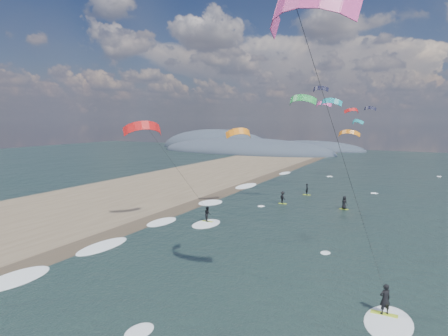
% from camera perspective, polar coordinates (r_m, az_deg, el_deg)
% --- Properties ---
extents(ground, '(260.00, 260.00, 0.00)m').
position_cam_1_polar(ground, '(25.61, -11.30, -19.09)').
color(ground, black).
rests_on(ground, ground).
extents(sand_strip, '(26.00, 240.00, 0.00)m').
position_cam_1_polar(sand_strip, '(48.89, -25.97, -6.78)').
color(sand_strip, brown).
rests_on(sand_strip, ground).
extents(wet_sand_strip, '(3.00, 240.00, 0.00)m').
position_cam_1_polar(wet_sand_strip, '(40.06, -15.64, -9.34)').
color(wet_sand_strip, '#382D23').
rests_on(wet_sand_strip, ground).
extents(coastal_hills, '(80.00, 41.00, 15.00)m').
position_cam_1_polar(coastal_hills, '(139.35, 2.56, 2.75)').
color(coastal_hills, '#3D4756').
rests_on(coastal_hills, ground).
extents(kitesurfer_near_a, '(8.04, 9.02, 17.49)m').
position_cam_1_polar(kitesurfer_near_a, '(18.34, 13.67, 14.19)').
color(kitesurfer_near_a, '#BDDF27').
rests_on(kitesurfer_near_a, ground).
extents(kitesurfer_near_b, '(6.87, 9.30, 11.99)m').
position_cam_1_polar(kitesurfer_near_b, '(38.63, -8.82, 1.68)').
color(kitesurfer_near_b, '#BDDF27').
rests_on(kitesurfer_near_b, ground).
extents(far_kitesurfers, '(9.13, 8.41, 1.74)m').
position_cam_1_polar(far_kitesurfers, '(52.13, 12.39, -4.37)').
color(far_kitesurfers, '#BDDF27').
rests_on(far_kitesurfers, ground).
extents(bg_kite_field, '(10.55, 71.13, 9.46)m').
position_cam_1_polar(bg_kite_field, '(76.99, 16.70, 8.28)').
color(bg_kite_field, teal).
rests_on(bg_kite_field, ground).
extents(shoreline_surf, '(2.40, 79.40, 0.11)m').
position_cam_1_polar(shoreline_surf, '(42.74, -10.03, -8.11)').
color(shoreline_surf, white).
rests_on(shoreline_surf, ground).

